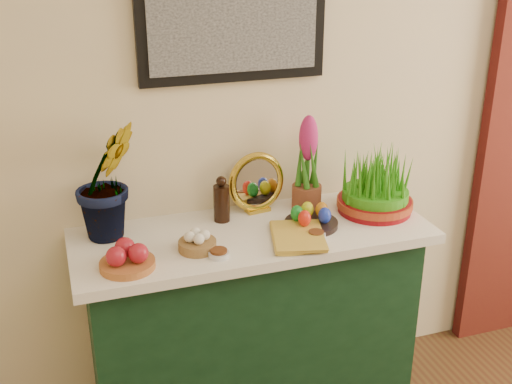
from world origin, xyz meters
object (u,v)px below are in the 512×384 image
at_px(wheatgrass_sabzeh, 376,186).
at_px(mirror, 257,183).
at_px(sideboard, 252,329).
at_px(book, 272,237).
at_px(hyacinth_green, 106,162).

bearing_deg(wheatgrass_sabzeh, mirror, 160.41).
bearing_deg(sideboard, book, -70.13).
bearing_deg(hyacinth_green, book, -43.77).
bearing_deg(mirror, sideboard, -113.99).
xyz_separation_m(sideboard, mirror, (0.08, 0.17, 0.59)).
relative_size(book, wheatgrass_sabzeh, 0.82).
bearing_deg(hyacinth_green, wheatgrass_sabzeh, -26.90).
relative_size(sideboard, book, 5.02).
height_order(sideboard, mirror, mirror).
xyz_separation_m(hyacinth_green, wheatgrass_sabzeh, (1.06, -0.12, -0.19)).
relative_size(mirror, book, 0.99).
height_order(book, wheatgrass_sabzeh, wheatgrass_sabzeh).
bearing_deg(hyacinth_green, sideboard, -34.09).
xyz_separation_m(book, wheatgrass_sabzeh, (0.50, 0.13, 0.09)).
xyz_separation_m(mirror, book, (-0.04, -0.29, -0.10)).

